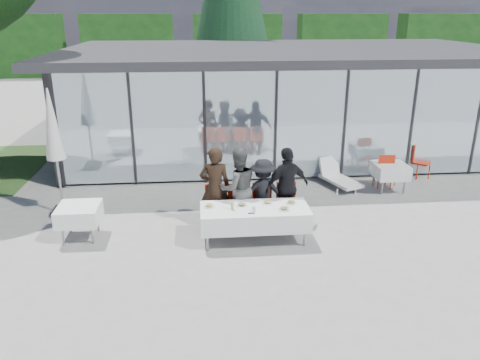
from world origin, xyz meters
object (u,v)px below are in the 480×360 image
object	(u,v)px
diner_a	(215,188)
plate_b	(242,205)
market_umbrella	(53,133)
spare_chair_a	(418,159)
plate_extra	(284,209)
plate_a	(209,206)
spare_table_left	(79,214)
diner_chair_b	(238,204)
diner_chair_d	(286,202)
diner_c	(263,193)
plate_d	(291,202)
diner_b	(238,188)
diner_chair_c	(263,203)
juice_bottle	(232,206)
dining_table	(255,217)
diner_d	(287,187)
folded_eyeglasses	(251,213)
spare_table_right	(390,171)
lounger	(337,176)
plate_c	(268,202)
diner_chair_a	(215,204)
spare_chair_b	(384,169)

from	to	relation	value
diner_a	plate_b	size ratio (longest dim) A/B	8.14
market_umbrella	spare_chair_a	bearing A→B (deg)	10.37
plate_extra	plate_a	bearing A→B (deg)	168.97
spare_table_left	market_umbrella	size ratio (longest dim) A/B	0.29
diner_chair_b	diner_chair_d	size ratio (longest dim) A/B	1.00
plate_a	spare_chair_a	bearing A→B (deg)	29.28
diner_c	plate_d	world-z (taller)	diner_c
diner_b	market_umbrella	bearing A→B (deg)	-27.63
diner_chair_c	juice_bottle	xyz separation A→B (m)	(-0.74, -0.81, 0.29)
diner_chair_b	market_umbrella	size ratio (longest dim) A/B	0.33
plate_extra	market_umbrella	bearing A→B (deg)	158.24
dining_table	juice_bottle	size ratio (longest dim) A/B	13.93
diner_d	folded_eyeglasses	world-z (taller)	diner_d
diner_chair_c	spare_table_left	xyz separation A→B (m)	(-3.96, -0.31, 0.02)
dining_table	plate_d	world-z (taller)	plate_d
diner_b	spare_table_left	distance (m)	3.43
diner_c	spare_table_right	distance (m)	4.16
diner_chair_b	diner_a	bearing A→B (deg)	179.74
juice_bottle	diner_chair_b	bearing A→B (deg)	76.98
diner_d	market_umbrella	distance (m)	5.44
plate_extra	diner_chair_c	bearing A→B (deg)	108.53
juice_bottle	lounger	world-z (taller)	juice_bottle
diner_chair_b	diner_chair_c	bearing A→B (deg)	0.00
diner_chair_d	plate_d	bearing A→B (deg)	-91.31
diner_chair_c	lounger	bearing A→B (deg)	44.23
plate_d	plate_extra	size ratio (longest dim) A/B	1.00
plate_extra	diner_chair_b	bearing A→B (deg)	133.13
plate_d	folded_eyeglasses	xyz separation A→B (m)	(-0.91, -0.45, -0.02)
plate_extra	juice_bottle	bearing A→B (deg)	173.84
plate_a	lounger	size ratio (longest dim) A/B	0.16
folded_eyeglasses	market_umbrella	size ratio (longest dim) A/B	0.05
diner_a	plate_c	xyz separation A→B (m)	(1.09, -0.55, -0.15)
dining_table	diner_d	bearing A→B (deg)	42.75
diner_c	plate_c	bearing A→B (deg)	92.67
diner_chair_c	diner_c	bearing A→B (deg)	90.00
diner_d	spare_table_left	xyz separation A→B (m)	(-4.50, -0.31, -0.35)
diner_a	plate_a	bearing A→B (deg)	76.97
diner_chair_a	plate_d	distance (m)	1.72
plate_b	diner_b	bearing A→B (deg)	92.40
diner_b	juice_bottle	distance (m)	0.84
diner_a	plate_d	xyz separation A→B (m)	(1.59, -0.60, -0.15)
juice_bottle	spare_table_right	size ratio (longest dim) A/B	0.19
market_umbrella	lounger	xyz separation A→B (m)	(7.11, 1.29, -1.73)
plate_c	spare_chair_b	world-z (taller)	spare_chair_b
spare_chair_b	diner_d	bearing A→B (deg)	-146.59
diner_chair_a	spare_chair_a	xyz separation A→B (m)	(6.02, 2.83, 0.00)
plate_a	diner_b	bearing A→B (deg)	43.84
plate_extra	market_umbrella	size ratio (longest dim) A/B	0.08
diner_c	plate_b	bearing A→B (deg)	50.39
plate_b	market_umbrella	size ratio (longest dim) A/B	0.08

